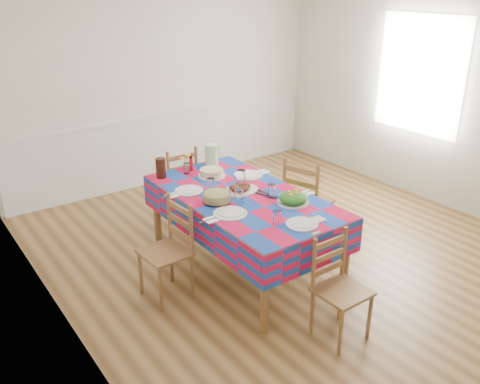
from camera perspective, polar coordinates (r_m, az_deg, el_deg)
name	(u,v)px	position (r m, az deg, el deg)	size (l,w,h in m)	color
room	(296,121)	(4.77, 6.27, 7.93)	(4.58, 5.08, 2.78)	brown
wainscot	(171,144)	(6.98, -7.75, 5.33)	(4.41, 0.06, 0.92)	silver
window_right	(420,75)	(6.58, 19.51, 12.28)	(1.40, 1.40, 0.00)	white
dining_table	(243,203)	(4.64, 0.32, -1.26)	(1.05, 1.94, 0.76)	brown
setting_near_head	(294,222)	(4.06, 6.04, -3.33)	(0.42, 0.28, 0.13)	silver
setting_left_near	(233,207)	(4.28, -0.81, -1.74)	(0.52, 0.31, 0.14)	silver
setting_left_far	(196,189)	(4.68, -4.92, 0.38)	(0.48, 0.29, 0.13)	silver
setting_right_near	(286,194)	(4.56, 5.19, -0.26)	(0.49, 0.28, 0.13)	silver
setting_right_far	(246,175)	(4.97, 0.73, 1.87)	(0.54, 0.31, 0.14)	silver
meat_platter	(240,189)	(4.66, -0.01, 0.36)	(0.37, 0.26, 0.07)	silver
salad_platter	(293,199)	(4.44, 5.97, -0.74)	(0.28, 0.28, 0.12)	silver
pasta_bowl	(217,197)	(4.45, -2.62, -0.56)	(0.25, 0.25, 0.09)	white
cake	(212,173)	(5.03, -3.22, 2.15)	(0.27, 0.27, 0.08)	silver
serving_utensils	(263,193)	(4.63, 2.56, -0.13)	(0.15, 0.33, 0.01)	black
flower_vase	(186,165)	(5.11, -6.03, 3.01)	(0.13, 0.11, 0.21)	white
hot_sauce	(191,163)	(5.19, -5.51, 3.27)	(0.04, 0.04, 0.16)	red
green_pitcher	(212,155)	(5.30, -3.20, 4.16)	(0.13, 0.13, 0.23)	#B1E4A1
tea_pitcher	(161,168)	(5.03, -8.88, 2.68)	(0.10, 0.10, 0.20)	black
name_card	(316,234)	(3.94, 8.55, -4.65)	(0.07, 0.02, 0.02)	silver
chair_near	(339,289)	(3.96, 11.03, -10.62)	(0.37, 0.36, 0.84)	brown
chair_far	(178,185)	(5.68, -6.99, 0.74)	(0.40, 0.39, 0.90)	brown
chair_left	(169,251)	(4.38, -8.00, -6.55)	(0.40, 0.41, 0.88)	brown
chair_right	(306,203)	(5.17, 7.38, -1.28)	(0.52, 0.53, 0.95)	brown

